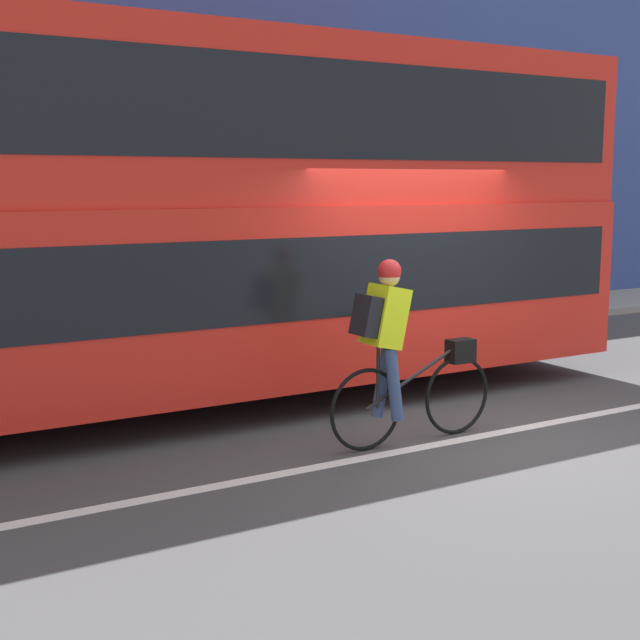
% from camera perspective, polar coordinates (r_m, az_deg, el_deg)
% --- Properties ---
extents(ground_plane, '(80.00, 80.00, 0.00)m').
position_cam_1_polar(ground_plane, '(8.64, 10.62, -7.26)').
color(ground_plane, '#424244').
extents(road_center_line, '(50.00, 0.14, 0.01)m').
position_cam_1_polar(road_center_line, '(8.64, 10.64, -7.24)').
color(road_center_line, silver).
rests_on(road_center_line, ground_plane).
extents(sidewalk_curb, '(60.00, 1.90, 0.12)m').
position_cam_1_polar(sidewalk_curb, '(13.22, -5.57, -1.26)').
color(sidewalk_curb, gray).
rests_on(sidewalk_curb, ground_plane).
extents(building_facade, '(60.00, 0.30, 6.33)m').
position_cam_1_polar(building_facade, '(14.04, -7.73, 12.03)').
color(building_facade, '#33478C').
rests_on(building_facade, ground_plane).
extents(bus, '(9.60, 2.51, 3.81)m').
position_cam_1_polar(bus, '(9.38, -7.76, 7.23)').
color(bus, black).
rests_on(bus, ground_plane).
extents(cyclist_on_bike, '(1.78, 0.32, 1.70)m').
position_cam_1_polar(cyclist_on_bike, '(8.02, 5.00, -1.73)').
color(cyclist_on_bike, black).
rests_on(cyclist_on_bike, ground_plane).
extents(trash_bin, '(0.48, 0.48, 0.89)m').
position_cam_1_polar(trash_bin, '(16.49, 13.61, 2.32)').
color(trash_bin, '#262628').
rests_on(trash_bin, sidewalk_curb).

